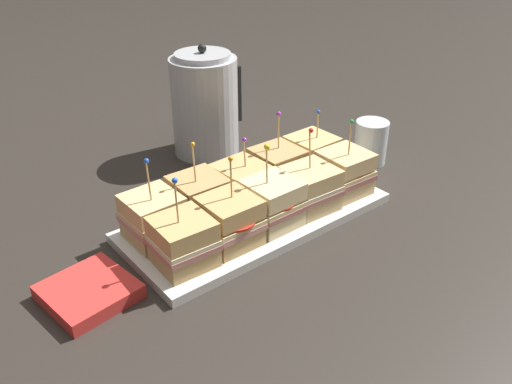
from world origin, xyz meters
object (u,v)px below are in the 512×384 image
sandwich_front_far_left (183,242)px  sandwich_back_far_left (153,217)px  serving_platter (256,217)px  kettle_steel (205,105)px  napkin_stack (89,292)px  sandwich_back_left (199,199)px  sandwich_back_far_right (312,156)px  drinking_glass (371,142)px  sandwich_front_left (230,221)px  sandwich_back_center (241,184)px  sandwich_front_right (310,188)px  sandwich_back_right (277,169)px  sandwich_front_center (272,203)px  sandwich_front_far_right (344,173)px

sandwich_front_far_left → sandwich_back_far_left: size_ratio=1.02×
serving_platter → kettle_steel: kettle_steel is taller
serving_platter → napkin_stack: napkin_stack is taller
sandwich_front_far_left → sandwich_back_left: (0.10, 0.10, 0.00)m
sandwich_back_far_right → serving_platter: bearing=-166.0°
drinking_glass → sandwich_front_left: bearing=-170.2°
sandwich_front_far_left → drinking_glass: bearing=8.1°
sandwich_front_left → napkin_stack: bearing=171.3°
kettle_steel → sandwich_front_far_left: bearing=-129.0°
sandwich_back_center → sandwich_front_left: bearing=-135.9°
sandwich_front_far_left → napkin_stack: (-0.16, 0.04, -0.05)m
sandwich_front_right → sandwich_back_right: same height
sandwich_back_left → napkin_stack: 0.26m
sandwich_front_far_left → napkin_stack: 0.17m
sandwich_back_far_left → sandwich_back_center: sandwich_back_far_left is taller
sandwich_front_far_left → sandwich_back_far_left: (-0.00, 0.10, -0.00)m
sandwich_front_far_left → sandwich_front_right: 0.29m
sandwich_back_left → sandwich_back_center: sandwich_back_left is taller
sandwich_back_far_right → drinking_glass: size_ratio=1.48×
sandwich_front_far_left → sandwich_back_far_right: sandwich_front_far_left is taller
sandwich_front_far_left → sandwich_back_far_right: bearing=14.0°
sandwich_front_center → drinking_glass: sandwich_front_center is taller
sandwich_back_right → napkin_stack: (-0.45, -0.06, -0.05)m
sandwich_back_center → sandwich_front_far_left: bearing=-154.0°
sandwich_front_far_left → sandwich_front_right: bearing=-0.2°
sandwich_back_center → sandwich_back_far_right: size_ratio=0.95×
serving_platter → drinking_glass: 0.38m
sandwich_back_left → napkin_stack: sandwich_back_left is taller
serving_platter → sandwich_back_right: bearing=26.8°
sandwich_front_left → sandwich_back_far_right: (0.29, 0.10, -0.00)m
serving_platter → sandwich_back_left: sandwich_back_left is taller
sandwich_front_far_left → sandwich_back_right: (0.29, 0.10, 0.00)m
sandwich_back_left → sandwich_back_right: 0.19m
sandwich_back_far_right → drinking_glass: 0.18m
sandwich_front_far_left → sandwich_front_left: size_ratio=1.00×
serving_platter → sandwich_front_far_right: (0.19, -0.05, 0.05)m
serving_platter → sandwich_back_far_left: bearing=165.6°
sandwich_back_far_left → sandwich_back_center: 0.20m
sandwich_front_far_left → sandwich_back_center: size_ratio=1.15×
sandwich_back_far_left → kettle_steel: 0.41m
sandwich_front_left → kettle_steel: kettle_steel is taller
sandwich_back_far_right → kettle_steel: (-0.09, 0.28, 0.06)m
sandwich_front_far_left → kettle_steel: 0.48m
sandwich_back_far_left → drinking_glass: sandwich_back_far_left is taller
sandwich_back_center → sandwich_back_far_left: bearing=179.2°
sandwich_back_right → sandwich_front_center: bearing=-135.3°
sandwich_front_center → sandwich_back_far_right: 0.22m
sandwich_back_center → sandwich_front_center: bearing=-91.3°
sandwich_back_right → kettle_steel: (0.01, 0.28, 0.06)m
sandwich_back_left → kettle_steel: kettle_steel is taller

